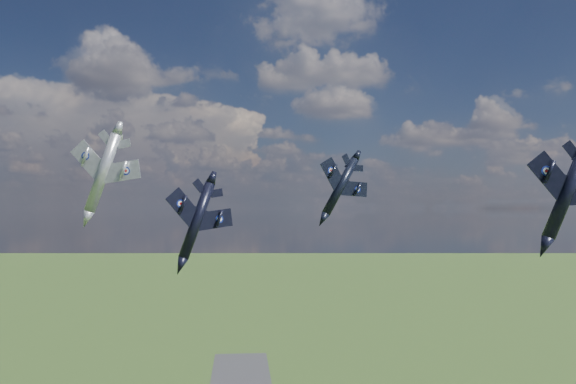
{
  "coord_description": "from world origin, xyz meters",
  "views": [
    {
      "loc": [
        -0.52,
        -61.31,
        79.7
      ],
      "look_at": [
        5.71,
        11.73,
        81.87
      ],
      "focal_mm": 35.0,
      "sensor_mm": 36.0,
      "label": 1
    }
  ],
  "objects_px": {
    "jet_right_navy": "(567,192)",
    "jet_lead_navy": "(197,220)",
    "jet_left_silver": "(103,173)",
    "jet_high_navy": "(340,186)"
  },
  "relations": [
    {
      "from": "jet_right_navy",
      "to": "jet_lead_navy",
      "type": "bearing_deg",
      "value": 156.15
    },
    {
      "from": "jet_lead_navy",
      "to": "jet_left_silver",
      "type": "height_order",
      "value": "jet_left_silver"
    },
    {
      "from": "jet_lead_navy",
      "to": "jet_left_silver",
      "type": "relative_size",
      "value": 0.93
    },
    {
      "from": "jet_right_navy",
      "to": "jet_high_navy",
      "type": "height_order",
      "value": "jet_high_navy"
    },
    {
      "from": "jet_high_navy",
      "to": "jet_left_silver",
      "type": "bearing_deg",
      "value": -161.05
    },
    {
      "from": "jet_lead_navy",
      "to": "jet_left_silver",
      "type": "distance_m",
      "value": 14.09
    },
    {
      "from": "jet_lead_navy",
      "to": "jet_left_silver",
      "type": "xyz_separation_m",
      "value": [
        -12.21,
        3.62,
        6.04
      ]
    },
    {
      "from": "jet_high_navy",
      "to": "jet_right_navy",
      "type": "bearing_deg",
      "value": -96.46
    },
    {
      "from": "jet_high_navy",
      "to": "jet_left_silver",
      "type": "xyz_separation_m",
      "value": [
        -35.71,
        -27.52,
        0.56
      ]
    },
    {
      "from": "jet_right_navy",
      "to": "jet_left_silver",
      "type": "bearing_deg",
      "value": 159.67
    }
  ]
}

